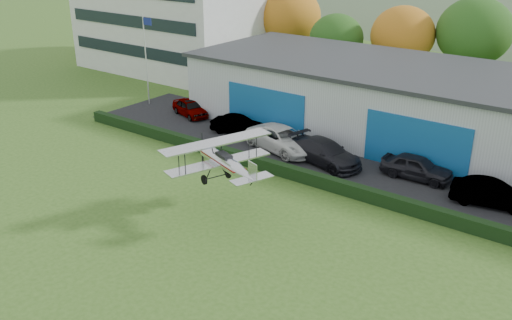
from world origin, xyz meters
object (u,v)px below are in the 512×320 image
Objects in this scene: car_1 at (238,125)px; car_5 at (492,194)px; car_3 at (325,152)px; office_block at (182,20)px; biplane at (225,161)px; car_2 at (283,139)px; flagpole at (146,52)px; hangar at (449,110)px; car_4 at (417,167)px; car_0 at (190,108)px.

car_1 is 0.93× the size of car_5.
car_3 is 10.73m from car_5.
office_block is 36.68m from biplane.
car_3 is (3.63, -0.31, -0.03)m from car_2.
flagpole is 30.73m from car_5.
flagpole is at bearing -166.49° from hangar.
car_4 is at bearing 77.54° from biplane.
office_block is at bearing 39.01° from car_1.
car_0 is 0.69× the size of car_2.
car_3 is (27.79, -15.51, -4.36)m from office_block.
flagpole reaches higher than car_1.
car_5 reaches higher than car_1.
office_block is (-33.00, 7.02, 2.56)m from hangar.
car_2 reaches higher than car_5.
car_3 is at bearing 104.27° from biplane.
car_3 is (8.37, -1.12, 0.11)m from car_1.
car_1 is at bearing -7.02° from flagpole.
office_block is 3.16× the size of biplane.
office_block is at bearing 167.99° from hangar.
car_4 is 0.69× the size of biplane.
biplane reaches higher than car_1.
car_3 is at bearing 101.13° from car_4.
car_1 is 0.70× the size of car_2.
car_0 is 0.98× the size of car_1.
car_1 is (5.99, -1.03, -0.01)m from car_0.
biplane is (7.48, -10.46, 2.39)m from car_1.
car_4 is (25.52, -1.14, -3.97)m from flagpole.
office_block is 3.72× the size of car_3.
car_1 is at bearing 96.76° from car_3.
car_2 is at bearing 125.56° from biplane.
car_4 is at bearing 67.10° from car_5.
car_5 is at bearing 59.49° from biplane.
flagpole is 1.96× the size of car_0.
car_4 reaches higher than car_5.
car_5 is (25.09, -1.82, 0.04)m from car_0.
biplane is at bearing -42.74° from office_block.
office_block is 41.63m from car_5.
car_4 is (5.85, 1.37, -0.04)m from car_3.
car_1 is at bearing -151.53° from hangar.
car_3 reaches higher than car_1.
hangar is 25.68m from flagpole.
car_0 is 0.91× the size of car_5.
office_block is 5.04× the size of car_0.
office_block is at bearing 65.15° from car_4.
hangar is at bearing -17.18° from car_3.
car_3 is 0.85× the size of biplane.
car_1 is (11.30, -1.39, -4.04)m from flagpole.
hangar is 6.23× the size of biplane.
car_1 is 4.82m from car_2.
hangar is 7.38m from car_4.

